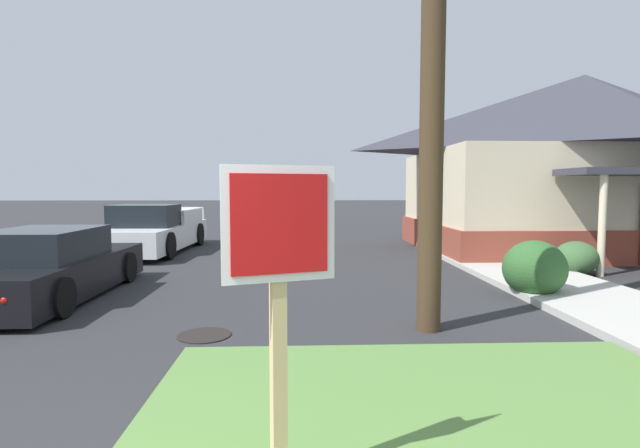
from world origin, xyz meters
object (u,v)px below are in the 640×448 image
object	(u,v)px
stop_sign	(279,339)
manhole_cover	(204,335)
pickup_truck_white	(153,232)
parked_sedan_black	(49,268)

from	to	relation	value
stop_sign	manhole_cover	size ratio (longest dim) A/B	2.86
stop_sign	pickup_truck_white	distance (m)	12.67
parked_sedan_black	pickup_truck_white	distance (m)	6.21
parked_sedan_black	pickup_truck_white	bearing A→B (deg)	90.64
manhole_cover	parked_sedan_black	distance (m)	3.94
manhole_cover	parked_sedan_black	xyz separation A→B (m)	(-3.17, 2.29, 0.53)
manhole_cover	pickup_truck_white	world-z (taller)	pickup_truck_white
stop_sign	manhole_cover	xyz separation A→B (m)	(-1.14, 3.38, -1.02)
manhole_cover	pickup_truck_white	distance (m)	9.11
stop_sign	parked_sedan_black	size ratio (longest dim) A/B	0.44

